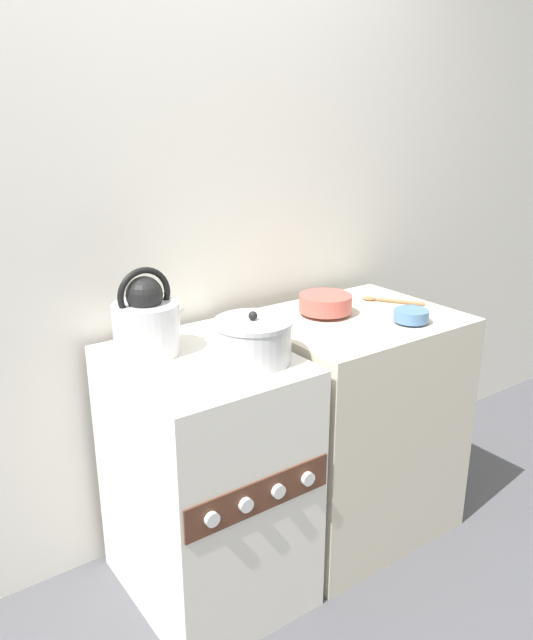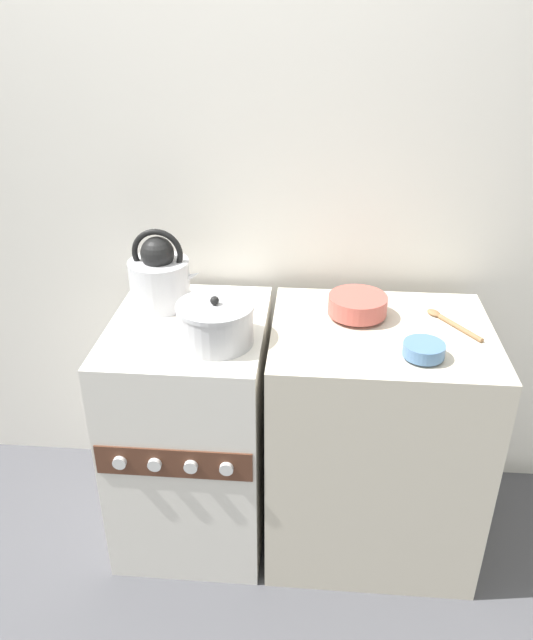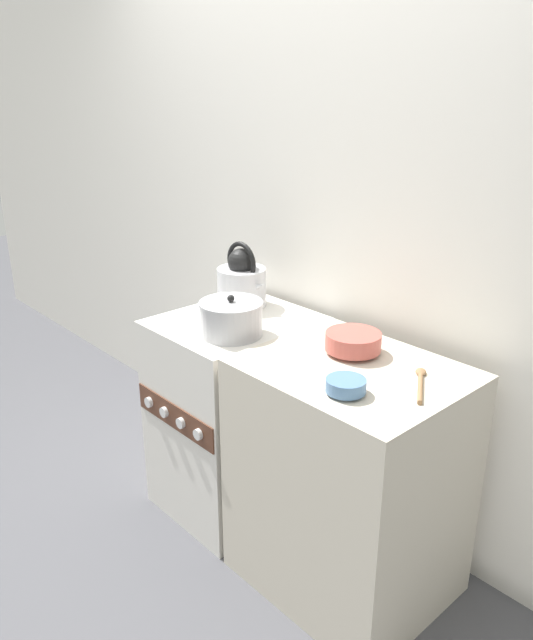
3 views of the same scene
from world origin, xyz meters
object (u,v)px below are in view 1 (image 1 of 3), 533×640
cooking_pot (253,340)px  enamel_bowl (325,303)px  stove (206,478)px  kettle (147,321)px  small_ceramic_bowl (411,315)px

cooking_pot → enamel_bowl: size_ratio=1.24×
stove → cooking_pot: cooking_pot is taller
stove → kettle: kettle is taller
enamel_bowl → small_ceramic_bowl: bearing=-53.7°
kettle → cooking_pot: bearing=-47.2°
stove → small_ceramic_bowl: small_ceramic_bowl is taller
cooking_pot → small_ceramic_bowl: (0.64, -0.07, -0.02)m
stove → small_ceramic_bowl: bearing=-13.6°
cooking_pot → kettle: bearing=132.8°
kettle → small_ceramic_bowl: kettle is taller
cooking_pot → enamel_bowl: (0.45, 0.18, -0.01)m
stove → enamel_bowl: (0.57, 0.07, 0.50)m
stove → kettle: 0.58m
kettle → enamel_bowl: kettle is taller
stove → cooking_pot: (0.12, -0.11, 0.51)m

